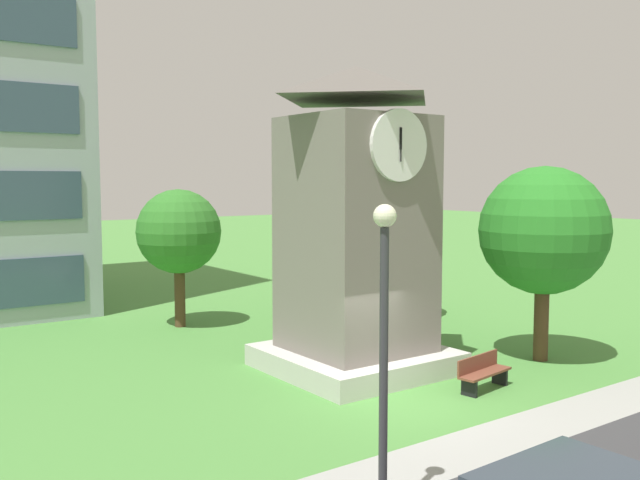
{
  "coord_description": "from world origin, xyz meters",
  "views": [
    {
      "loc": [
        -11.13,
        -12.17,
        5.37
      ],
      "look_at": [
        0.51,
        4.01,
        3.65
      ],
      "focal_mm": 39.09,
      "sensor_mm": 36.0,
      "label": 1
    }
  ],
  "objects_px": {
    "tree_near_tower": "(179,232)",
    "tree_streetside": "(544,231)",
    "clock_tower": "(356,239)",
    "tree_by_building": "(389,227)",
    "street_lamp": "(384,323)",
    "park_bench": "(483,372)"
  },
  "relations": [
    {
      "from": "tree_near_tower",
      "to": "tree_streetside",
      "type": "xyz_separation_m",
      "value": [
        6.73,
        -10.74,
        0.39
      ]
    },
    {
      "from": "clock_tower",
      "to": "tree_by_building",
      "type": "relative_size",
      "value": 1.61
    },
    {
      "from": "tree_near_tower",
      "to": "street_lamp",
      "type": "bearing_deg",
      "value": -103.01
    },
    {
      "from": "tree_near_tower",
      "to": "tree_by_building",
      "type": "bearing_deg",
      "value": -24.96
    },
    {
      "from": "clock_tower",
      "to": "tree_near_tower",
      "type": "relative_size",
      "value": 1.68
    },
    {
      "from": "clock_tower",
      "to": "tree_by_building",
      "type": "distance_m",
      "value": 7.46
    },
    {
      "from": "tree_near_tower",
      "to": "tree_streetside",
      "type": "distance_m",
      "value": 12.68
    },
    {
      "from": "tree_streetside",
      "to": "tree_near_tower",
      "type": "bearing_deg",
      "value": 122.07
    },
    {
      "from": "tree_by_building",
      "to": "tree_streetside",
      "type": "height_order",
      "value": "tree_streetside"
    },
    {
      "from": "street_lamp",
      "to": "tree_by_building",
      "type": "height_order",
      "value": "tree_by_building"
    },
    {
      "from": "street_lamp",
      "to": "tree_near_tower",
      "type": "relative_size",
      "value": 0.99
    },
    {
      "from": "street_lamp",
      "to": "clock_tower",
      "type": "bearing_deg",
      "value": 54.11
    },
    {
      "from": "park_bench",
      "to": "tree_streetside",
      "type": "relative_size",
      "value": 0.32
    },
    {
      "from": "street_lamp",
      "to": "tree_streetside",
      "type": "distance_m",
      "value": 11.34
    },
    {
      "from": "street_lamp",
      "to": "tree_by_building",
      "type": "relative_size",
      "value": 0.95
    },
    {
      "from": "clock_tower",
      "to": "tree_streetside",
      "type": "xyz_separation_m",
      "value": [
        5.12,
        -2.44,
        0.15
      ]
    },
    {
      "from": "tree_by_building",
      "to": "tree_near_tower",
      "type": "xyz_separation_m",
      "value": [
        -7.18,
        3.34,
        -0.1
      ]
    },
    {
      "from": "clock_tower",
      "to": "park_bench",
      "type": "distance_m",
      "value": 4.95
    },
    {
      "from": "clock_tower",
      "to": "tree_streetside",
      "type": "bearing_deg",
      "value": -25.45
    },
    {
      "from": "park_bench",
      "to": "street_lamp",
      "type": "bearing_deg",
      "value": -150.62
    },
    {
      "from": "tree_by_building",
      "to": "tree_near_tower",
      "type": "relative_size",
      "value": 1.04
    },
    {
      "from": "clock_tower",
      "to": "tree_near_tower",
      "type": "distance_m",
      "value": 8.46
    }
  ]
}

